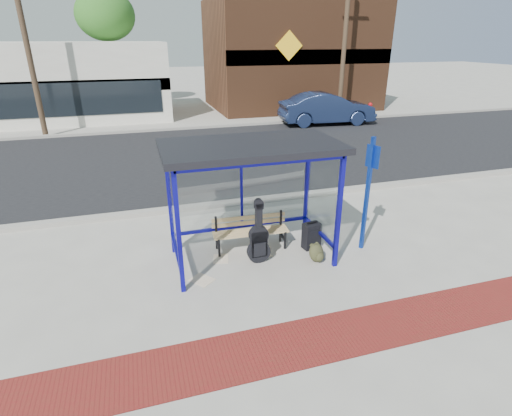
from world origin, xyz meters
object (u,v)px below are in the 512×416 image
object	(u,v)px
bench	(250,230)
suitcase	(312,236)
fire_hydrant	(370,109)
backpack	(317,253)
guitar_bag	(259,241)
parked_car	(327,109)

from	to	relation	value
bench	suitcase	bearing A→B (deg)	-14.95
suitcase	fire_hydrant	xyz separation A→B (m)	(9.64, 13.41, 0.14)
bench	backpack	size ratio (longest dim) A/B	4.16
guitar_bag	fire_hydrant	distance (m)	17.43
backpack	bench	bearing A→B (deg)	124.22
suitcase	fire_hydrant	size ratio (longest dim) A/B	0.79
suitcase	guitar_bag	bearing A→B (deg)	179.24
bench	fire_hydrant	bearing A→B (deg)	53.17
bench	suitcase	xyz separation A→B (m)	(1.25, -0.41, -0.13)
bench	backpack	xyz separation A→B (m)	(1.13, -0.95, -0.24)
guitar_bag	fire_hydrant	bearing A→B (deg)	50.50
suitcase	backpack	xyz separation A→B (m)	(-0.12, -0.54, -0.11)
backpack	fire_hydrant	distance (m)	17.02
suitcase	fire_hydrant	world-z (taller)	fire_hydrant
bench	suitcase	distance (m)	1.32
parked_car	bench	bearing A→B (deg)	152.28
bench	suitcase	world-z (taller)	bench
guitar_bag	fire_hydrant	xyz separation A→B (m)	(10.89, 13.62, -0.04)
fire_hydrant	bench	bearing A→B (deg)	-129.94
backpack	suitcase	bearing A→B (deg)	61.78
guitar_bag	backpack	size ratio (longest dim) A/B	3.31
bench	backpack	world-z (taller)	bench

